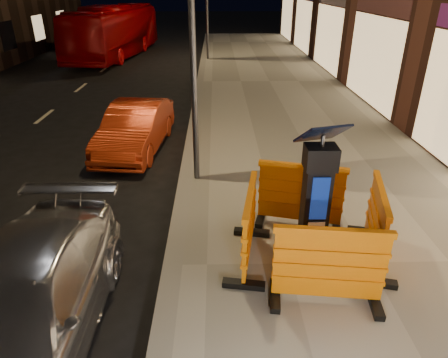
{
  "coord_description": "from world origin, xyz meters",
  "views": [
    {
      "loc": [
        0.68,
        -4.85,
        4.0
      ],
      "look_at": [
        0.8,
        1.0,
        1.1
      ],
      "focal_mm": 32.0,
      "sensor_mm": 36.0,
      "label": 1
    }
  ],
  "objects_px": {
    "barrier_back": "(300,195)",
    "car_silver": "(31,347)",
    "car_red": "(138,150)",
    "barrier_kerbside": "(249,227)",
    "bus_doubledecker": "(118,56)",
    "barrier_bldgside": "(376,225)",
    "barrier_front": "(329,267)",
    "parking_kiosk": "(316,199)"
  },
  "relations": [
    {
      "from": "barrier_kerbside",
      "to": "bus_doubledecker",
      "type": "bearing_deg",
      "value": 27.47
    },
    {
      "from": "barrier_back",
      "to": "car_red",
      "type": "xyz_separation_m",
      "value": [
        -3.51,
        3.94,
        -0.73
      ]
    },
    {
      "from": "barrier_back",
      "to": "barrier_kerbside",
      "type": "height_order",
      "value": "same"
    },
    {
      "from": "barrier_back",
      "to": "bus_doubledecker",
      "type": "height_order",
      "value": "bus_doubledecker"
    },
    {
      "from": "barrier_front",
      "to": "bus_doubledecker",
      "type": "distance_m",
      "value": 21.83
    },
    {
      "from": "car_silver",
      "to": "bus_doubledecker",
      "type": "bearing_deg",
      "value": 99.7
    },
    {
      "from": "barrier_bldgside",
      "to": "parking_kiosk",
      "type": "bearing_deg",
      "value": 103.68
    },
    {
      "from": "barrier_front",
      "to": "barrier_bldgside",
      "type": "distance_m",
      "value": 1.34
    },
    {
      "from": "car_silver",
      "to": "parking_kiosk",
      "type": "bearing_deg",
      "value": 22.01
    },
    {
      "from": "barrier_back",
      "to": "barrier_kerbside",
      "type": "distance_m",
      "value": 1.34
    },
    {
      "from": "parking_kiosk",
      "to": "car_silver",
      "type": "relative_size",
      "value": 0.49
    },
    {
      "from": "car_silver",
      "to": "car_red",
      "type": "bearing_deg",
      "value": 88.39
    },
    {
      "from": "barrier_back",
      "to": "bus_doubledecker",
      "type": "bearing_deg",
      "value": 125.89
    },
    {
      "from": "barrier_front",
      "to": "bus_doubledecker",
      "type": "bearing_deg",
      "value": 116.08
    },
    {
      "from": "bus_doubledecker",
      "to": "barrier_bldgside",
      "type": "bearing_deg",
      "value": -60.71
    },
    {
      "from": "barrier_front",
      "to": "barrier_bldgside",
      "type": "height_order",
      "value": "same"
    },
    {
      "from": "barrier_back",
      "to": "car_silver",
      "type": "xyz_separation_m",
      "value": [
        -3.71,
        -2.44,
        -0.73
      ]
    },
    {
      "from": "barrier_back",
      "to": "parking_kiosk",
      "type": "bearing_deg",
      "value": -75.32
    },
    {
      "from": "car_silver",
      "to": "barrier_kerbside",
      "type": "bearing_deg",
      "value": 28.48
    },
    {
      "from": "parking_kiosk",
      "to": "barrier_bldgside",
      "type": "bearing_deg",
      "value": 11.68
    },
    {
      "from": "barrier_bldgside",
      "to": "bus_doubledecker",
      "type": "xyz_separation_m",
      "value": [
        -8.2,
        19.63,
        -0.73
      ]
    },
    {
      "from": "barrier_front",
      "to": "car_red",
      "type": "distance_m",
      "value": 6.85
    },
    {
      "from": "barrier_kerbside",
      "to": "car_silver",
      "type": "bearing_deg",
      "value": 127.96
    },
    {
      "from": "car_silver",
      "to": "car_red",
      "type": "height_order",
      "value": "car_silver"
    },
    {
      "from": "barrier_back",
      "to": "barrier_front",
      "type": "bearing_deg",
      "value": -75.32
    },
    {
      "from": "barrier_back",
      "to": "car_silver",
      "type": "relative_size",
      "value": 0.35
    },
    {
      "from": "barrier_kerbside",
      "to": "parking_kiosk",
      "type": "bearing_deg",
      "value": -80.32
    },
    {
      "from": "barrier_front",
      "to": "car_red",
      "type": "xyz_separation_m",
      "value": [
        -3.51,
        5.84,
        -0.73
      ]
    },
    {
      "from": "barrier_bldgside",
      "to": "car_silver",
      "type": "relative_size",
      "value": 0.35
    },
    {
      "from": "bus_doubledecker",
      "to": "barrier_front",
      "type": "bearing_deg",
      "value": -63.97
    },
    {
      "from": "barrier_back",
      "to": "barrier_bldgside",
      "type": "relative_size",
      "value": 1.0
    },
    {
      "from": "barrier_back",
      "to": "bus_doubledecker",
      "type": "relative_size",
      "value": 0.15
    },
    {
      "from": "car_silver",
      "to": "car_red",
      "type": "relative_size",
      "value": 1.15
    },
    {
      "from": "barrier_bldgside",
      "to": "car_red",
      "type": "bearing_deg",
      "value": 56.08
    },
    {
      "from": "parking_kiosk",
      "to": "barrier_back",
      "type": "relative_size",
      "value": 1.4
    },
    {
      "from": "barrier_front",
      "to": "barrier_back",
      "type": "height_order",
      "value": "same"
    },
    {
      "from": "barrier_kerbside",
      "to": "barrier_bldgside",
      "type": "xyz_separation_m",
      "value": [
        1.9,
        0.0,
        0.0
      ]
    },
    {
      "from": "parking_kiosk",
      "to": "barrier_front",
      "type": "bearing_deg",
      "value": -78.32
    },
    {
      "from": "car_silver",
      "to": "car_red",
      "type": "distance_m",
      "value": 6.38
    },
    {
      "from": "barrier_front",
      "to": "bus_doubledecker",
      "type": "relative_size",
      "value": 0.15
    },
    {
      "from": "barrier_front",
      "to": "barrier_back",
      "type": "relative_size",
      "value": 1.0
    },
    {
      "from": "bus_doubledecker",
      "to": "parking_kiosk",
      "type": "bearing_deg",
      "value": -63.11
    }
  ]
}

